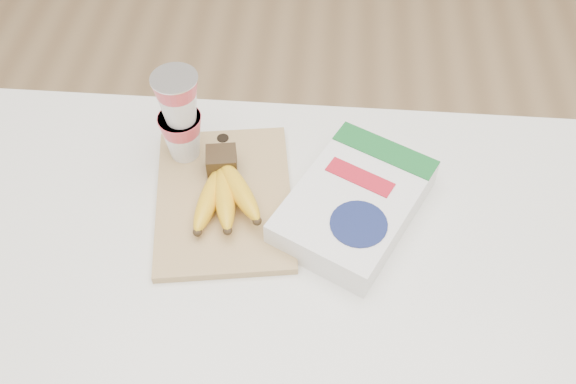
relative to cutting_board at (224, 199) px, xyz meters
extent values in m
cube|color=tan|center=(0.00, 0.00, 0.00)|extent=(0.25, 0.32, 0.01)
cube|color=#382816|center=(-0.01, 0.05, 0.03)|extent=(0.05, 0.05, 0.03)
ellipsoid|color=yellow|center=(-0.02, -0.02, 0.02)|extent=(0.05, 0.15, 0.04)
sphere|color=#382816|center=(-0.03, -0.08, 0.02)|extent=(0.01, 0.01, 0.01)
ellipsoid|color=yellow|center=(0.01, -0.02, 0.03)|extent=(0.06, 0.15, 0.04)
sphere|color=#382816|center=(0.02, -0.08, 0.03)|extent=(0.01, 0.01, 0.01)
ellipsoid|color=yellow|center=(0.03, -0.01, 0.03)|extent=(0.10, 0.14, 0.04)
sphere|color=#382816|center=(0.06, -0.06, 0.03)|extent=(0.01, 0.01, 0.01)
cylinder|color=silver|center=(-0.07, 0.08, 0.17)|extent=(0.07, 0.07, 0.00)
cube|color=white|center=(0.20, -0.01, 0.02)|extent=(0.26, 0.30, 0.05)
cube|color=#166529|center=(0.25, 0.08, 0.05)|extent=(0.17, 0.12, 0.00)
cylinder|color=navy|center=(0.21, -0.07, 0.05)|extent=(0.11, 0.11, 0.00)
cube|color=red|center=(0.21, 0.02, 0.05)|extent=(0.11, 0.08, 0.00)
camera|label=1|loc=(0.15, -0.62, 0.80)|focal=40.00mm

